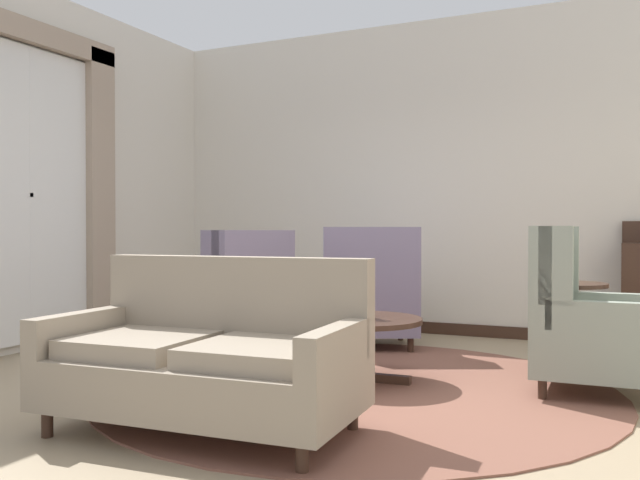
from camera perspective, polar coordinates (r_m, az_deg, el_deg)
The scene contains 13 objects.
ground at distance 4.42m, azimuth 1.52°, elevation -13.24°, with size 8.99×8.99×0.00m, color #9E896B.
wall_back at distance 7.09m, azimuth 11.01°, elevation 5.32°, with size 6.58×0.08×3.26m, color silver.
wall_left at distance 6.90m, azimuth -20.68°, elevation 5.41°, with size 0.08×4.10×3.26m, color silver.
baseboard_back at distance 7.09m, azimuth 10.87°, elevation -7.42°, with size 6.42×0.03×0.12m, color #382319.
area_rug at distance 4.68m, azimuth 3.02°, elevation -12.35°, with size 3.49×3.49×0.01m, color brown.
window_with_curtains at distance 6.48m, azimuth -23.23°, elevation 4.94°, with size 0.12×1.94×2.90m.
coffee_table at distance 4.79m, azimuth 3.50°, elevation -7.58°, with size 0.87×0.87×0.46m.
porcelain_vase at distance 4.79m, azimuth 3.16°, elevation -4.71°, with size 0.15×0.15×0.34m.
settee at distance 3.69m, azimuth -9.48°, elevation -9.89°, with size 1.68×0.93×0.92m.
armchair_far_left at distance 4.75m, azimuth 21.50°, elevation -6.62°, with size 0.80×0.75×1.10m.
armchair_back_corner at distance 6.17m, azimuth 4.20°, elevation -4.92°, with size 1.13×1.13×1.10m.
armchair_near_sideboard at distance 5.39m, azimuth -7.47°, elevation -5.81°, with size 0.99×0.95×1.08m.
side_table at distance 5.41m, azimuth 20.29°, elevation -6.23°, with size 0.57×0.57×0.68m.
Camera 1 is at (1.70, -3.93, 1.07)m, focal length 37.74 mm.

